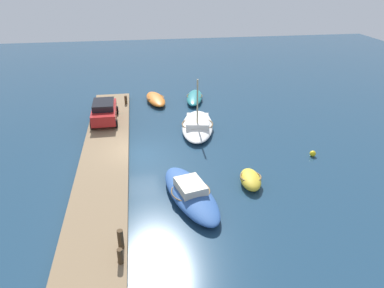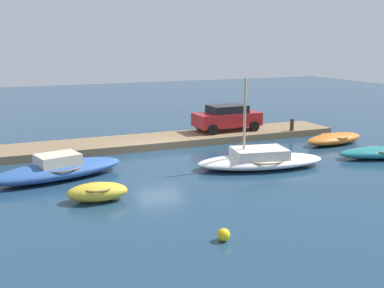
{
  "view_description": "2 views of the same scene",
  "coord_description": "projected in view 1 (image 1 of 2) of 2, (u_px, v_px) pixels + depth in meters",
  "views": [
    {
      "loc": [
        21.52,
        0.37,
        11.46
      ],
      "look_at": [
        1.35,
        3.49,
        1.22
      ],
      "focal_mm": 33.34,
      "sensor_mm": 36.0,
      "label": 1
    },
    {
      "loc": [
        8.21,
        23.62,
        5.98
      ],
      "look_at": [
        -0.05,
        4.36,
        1.38
      ],
      "focal_mm": 44.71,
      "sensor_mm": 36.0,
      "label": 2
    }
  ],
  "objects": [
    {
      "name": "mooring_post_mid_west",
      "position": [
        121.0,
        239.0,
        15.4
      ],
      "size": [
        0.26,
        0.26,
        0.94
      ],
      "primitive_type": "cylinder",
      "color": "#47331E",
      "rests_on": "dock_platform"
    },
    {
      "name": "rowboat_orange",
      "position": [
        156.0,
        99.0,
        33.19
      ],
      "size": [
        4.3,
        2.17,
        0.63
      ],
      "rotation": [
        0.0,
        0.0,
        0.16
      ],
      "color": "orange",
      "rests_on": "ground_plane"
    },
    {
      "name": "marker_buoy",
      "position": [
        313.0,
        154.0,
        23.82
      ],
      "size": [
        0.4,
        0.4,
        0.4
      ],
      "primitive_type": "sphere",
      "color": "yellow",
      "rests_on": "ground_plane"
    },
    {
      "name": "dinghy_yellow",
      "position": [
        250.0,
        179.0,
        20.65
      ],
      "size": [
        2.4,
        1.46,
        0.7
      ],
      "rotation": [
        0.0,
        0.0,
        -0.13
      ],
      "color": "gold",
      "rests_on": "ground_plane"
    },
    {
      "name": "mooring_post_mid_east",
      "position": [
        120.0,
        256.0,
        14.64
      ],
      "size": [
        0.24,
        0.24,
        0.72
      ],
      "primitive_type": "cylinder",
      "color": "#47331E",
      "rests_on": "dock_platform"
    },
    {
      "name": "rowboat_teal",
      "position": [
        195.0,
        97.0,
        33.64
      ],
      "size": [
        4.65,
        2.37,
        0.59
      ],
      "rotation": [
        0.0,
        0.0,
        -0.22
      ],
      "color": "teal",
      "rests_on": "ground_plane"
    },
    {
      "name": "sailboat_white",
      "position": [
        197.0,
        125.0,
        27.63
      ],
      "size": [
        6.51,
        3.45,
        4.27
      ],
      "rotation": [
        0.0,
        0.0,
        -0.18
      ],
      "color": "white",
      "rests_on": "ground_plane"
    },
    {
      "name": "parked_car",
      "position": [
        104.0,
        111.0,
        27.92
      ],
      "size": [
        4.12,
        2.07,
        1.6
      ],
      "rotation": [
        0.0,
        0.0,
        0.01
      ],
      "color": "#B21E1E",
      "rests_on": "dock_platform"
    },
    {
      "name": "mooring_post_west",
      "position": [
        126.0,
        100.0,
        31.65
      ],
      "size": [
        0.24,
        0.24,
        0.74
      ],
      "primitive_type": "cylinder",
      "color": "#47331E",
      "rests_on": "dock_platform"
    },
    {
      "name": "motorboat_blue",
      "position": [
        191.0,
        193.0,
        19.3
      ],
      "size": [
        6.28,
        3.44,
        1.1
      ],
      "rotation": [
        0.0,
        0.0,
        0.24
      ],
      "color": "#2D569E",
      "rests_on": "ground_plane"
    },
    {
      "name": "ground_plane",
      "position": [
        138.0,
        155.0,
        24.1
      ],
      "size": [
        84.0,
        84.0,
        0.0
      ],
      "primitive_type": "plane",
      "color": "navy"
    },
    {
      "name": "dock_platform",
      "position": [
        105.0,
        154.0,
        23.72
      ],
      "size": [
        23.87,
        3.07,
        0.41
      ],
      "primitive_type": "cube",
      "color": "#846B4C",
      "rests_on": "ground_plane"
    }
  ]
}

